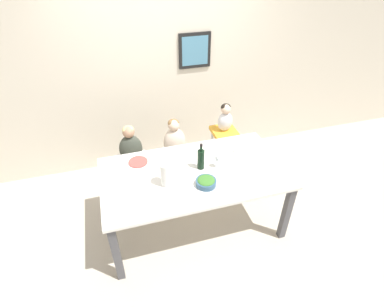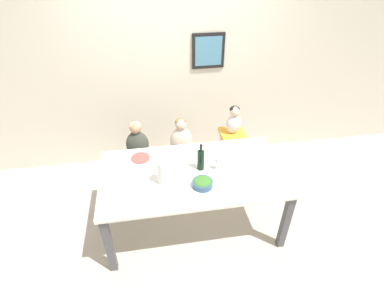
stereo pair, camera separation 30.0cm
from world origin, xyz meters
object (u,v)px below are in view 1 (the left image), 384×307
object	(u,v)px
wine_bottle	(201,159)
person_child_left	(130,145)
chair_far_left	(133,166)
wine_glass_near	(218,158)
chair_right_highchair	(224,141)
person_child_center	(174,138)
person_baby_right	(225,117)
dinner_plate_back_left	(138,162)
paper_towel_roll	(167,174)
chair_far_center	(175,159)
dinner_plate_back_right	(241,149)
dinner_plate_front_left	(140,200)
salad_bowl_large	(206,182)

from	to	relation	value
wine_bottle	person_child_left	bearing A→B (deg)	132.02
chair_far_left	wine_glass_near	size ratio (longest dim) A/B	2.93
chair_right_highchair	person_child_center	distance (m)	0.68
chair_right_highchair	person_baby_right	bearing A→B (deg)	90.00
person_child_left	dinner_plate_back_left	xyz separation A→B (m)	(0.04, -0.44, 0.07)
chair_far_left	paper_towel_roll	world-z (taller)	paper_towel_roll
chair_far_center	chair_far_left	bearing A→B (deg)	180.00
person_child_center	dinner_plate_back_left	xyz separation A→B (m)	(-0.50, -0.44, 0.07)
chair_far_center	dinner_plate_back_right	bearing A→B (deg)	-39.55
dinner_plate_front_left	dinner_plate_back_right	distance (m)	1.31
dinner_plate_back_left	dinner_plate_back_right	distance (m)	1.15
person_child_left	dinner_plate_front_left	bearing A→B (deg)	-91.75
chair_far_center	paper_towel_roll	distance (m)	1.04
dinner_plate_back_right	person_child_left	bearing A→B (deg)	155.64
dinner_plate_back_right	wine_bottle	bearing A→B (deg)	-161.51
paper_towel_roll	person_child_left	bearing A→B (deg)	106.53
chair_right_highchair	person_child_center	world-z (taller)	person_child_center
person_child_center	dinner_plate_back_left	world-z (taller)	person_child_center
paper_towel_roll	dinner_plate_back_right	size ratio (longest dim) A/B	1.23
person_baby_right	dinner_plate_back_right	world-z (taller)	person_baby_right
paper_towel_roll	dinner_plate_front_left	world-z (taller)	paper_towel_roll
wine_bottle	wine_glass_near	bearing A→B (deg)	-11.50
paper_towel_roll	dinner_plate_front_left	size ratio (longest dim) A/B	1.23
chair_far_center	dinner_plate_back_left	bearing A→B (deg)	-138.60
wine_bottle	salad_bowl_large	world-z (taller)	wine_bottle
chair_far_left	dinner_plate_back_left	world-z (taller)	dinner_plate_back_left
chair_right_highchair	dinner_plate_back_right	distance (m)	0.59
chair_far_left	paper_towel_roll	bearing A→B (deg)	-73.46
chair_far_center	chair_right_highchair	size ratio (longest dim) A/B	0.67
person_child_left	wine_glass_near	bearing A→B (deg)	-42.57
person_child_center	wine_bottle	world-z (taller)	wine_bottle
wine_glass_near	dinner_plate_front_left	xyz separation A→B (m)	(-0.85, -0.26, -0.10)
chair_far_center	person_child_center	world-z (taller)	person_child_center
person_baby_right	dinner_plate_front_left	bearing A→B (deg)	-140.41
chair_far_center	chair_right_highchair	world-z (taller)	chair_right_highchair
wine_glass_near	salad_bowl_large	distance (m)	0.31
chair_far_left	person_child_center	bearing A→B (deg)	0.07
wine_bottle	chair_far_left	bearing A→B (deg)	132.05
chair_far_left	dinner_plate_back_right	world-z (taller)	dinner_plate_back_right
chair_far_left	chair_far_center	xyz separation A→B (m)	(0.54, 0.00, 0.00)
dinner_plate_back_right	chair_far_center	bearing A→B (deg)	140.45
wine_bottle	paper_towel_roll	size ratio (longest dim) A/B	1.19
wine_glass_near	person_child_center	bearing A→B (deg)	110.60
person_baby_right	wine_glass_near	size ratio (longest dim) A/B	2.27
wine_bottle	dinner_plate_front_left	distance (m)	0.75
dinner_plate_front_left	person_baby_right	bearing A→B (deg)	39.59
person_child_left	dinner_plate_back_left	size ratio (longest dim) A/B	2.41
person_baby_right	dinner_plate_back_right	xyz separation A→B (m)	(-0.01, -0.54, -0.12)
person_child_center	person_baby_right	bearing A→B (deg)	0.03
chair_far_left	chair_right_highchair	bearing A→B (deg)	-0.00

